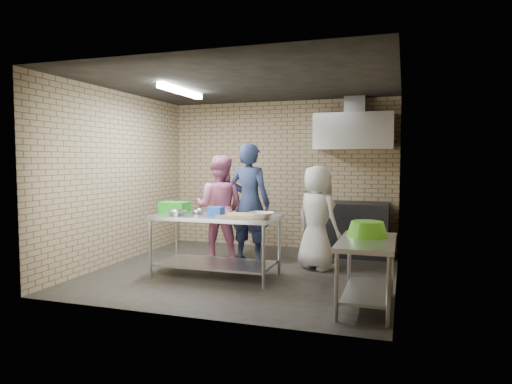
# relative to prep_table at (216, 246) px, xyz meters

# --- Properties ---
(floor) EXTENTS (4.20, 4.20, 0.00)m
(floor) POSITION_rel_prep_table_xyz_m (0.30, 0.38, -0.43)
(floor) COLOR black
(floor) RESTS_ON ground
(ceiling) EXTENTS (4.20, 4.20, 0.00)m
(ceiling) POSITION_rel_prep_table_xyz_m (0.30, 0.38, 2.27)
(ceiling) COLOR black
(ceiling) RESTS_ON ground
(back_wall) EXTENTS (4.20, 0.06, 2.70)m
(back_wall) POSITION_rel_prep_table_xyz_m (0.30, 2.38, 0.92)
(back_wall) COLOR #99825F
(back_wall) RESTS_ON ground
(front_wall) EXTENTS (4.20, 0.06, 2.70)m
(front_wall) POSITION_rel_prep_table_xyz_m (0.30, -1.62, 0.92)
(front_wall) COLOR #99825F
(front_wall) RESTS_ON ground
(left_wall) EXTENTS (0.06, 4.00, 2.70)m
(left_wall) POSITION_rel_prep_table_xyz_m (-1.80, 0.38, 0.92)
(left_wall) COLOR #99825F
(left_wall) RESTS_ON ground
(right_wall) EXTENTS (0.06, 4.00, 2.70)m
(right_wall) POSITION_rel_prep_table_xyz_m (2.40, 0.38, 0.92)
(right_wall) COLOR #99825F
(right_wall) RESTS_ON ground
(prep_table) EXTENTS (1.72, 0.86, 0.86)m
(prep_table) POSITION_rel_prep_table_xyz_m (0.00, 0.00, 0.00)
(prep_table) COLOR silver
(prep_table) RESTS_ON floor
(side_counter) EXTENTS (0.60, 1.20, 0.75)m
(side_counter) POSITION_rel_prep_table_xyz_m (2.10, -0.72, -0.06)
(side_counter) COLOR silver
(side_counter) RESTS_ON floor
(stove) EXTENTS (1.20, 0.70, 0.90)m
(stove) POSITION_rel_prep_table_xyz_m (1.65, 2.03, 0.02)
(stove) COLOR black
(stove) RESTS_ON floor
(range_hood) EXTENTS (1.30, 0.60, 0.60)m
(range_hood) POSITION_rel_prep_table_xyz_m (1.65, 2.08, 1.67)
(range_hood) COLOR silver
(range_hood) RESTS_ON back_wall
(hood_duct) EXTENTS (0.35, 0.30, 0.30)m
(hood_duct) POSITION_rel_prep_table_xyz_m (1.65, 2.23, 2.12)
(hood_duct) COLOR #A5A8AD
(hood_duct) RESTS_ON back_wall
(wall_shelf) EXTENTS (0.80, 0.20, 0.04)m
(wall_shelf) POSITION_rel_prep_table_xyz_m (1.95, 2.27, 1.49)
(wall_shelf) COLOR #3F2B19
(wall_shelf) RESTS_ON back_wall
(fluorescent_fixture) EXTENTS (0.10, 1.25, 0.08)m
(fluorescent_fixture) POSITION_rel_prep_table_xyz_m (-0.70, 0.38, 2.21)
(fluorescent_fixture) COLOR white
(fluorescent_fixture) RESTS_ON ceiling
(green_crate) EXTENTS (0.38, 0.29, 0.15)m
(green_crate) POSITION_rel_prep_table_xyz_m (-0.70, 0.12, 0.51)
(green_crate) COLOR green
(green_crate) RESTS_ON prep_table
(blue_tub) EXTENTS (0.19, 0.19, 0.12)m
(blue_tub) POSITION_rel_prep_table_xyz_m (0.05, -0.10, 0.49)
(blue_tub) COLOR blue
(blue_tub) RESTS_ON prep_table
(cutting_board) EXTENTS (0.53, 0.40, 0.03)m
(cutting_board) POSITION_rel_prep_table_xyz_m (0.35, -0.02, 0.44)
(cutting_board) COLOR tan
(cutting_board) RESTS_ON prep_table
(mixing_bowl_a) EXTENTS (0.30, 0.30, 0.07)m
(mixing_bowl_a) POSITION_rel_prep_table_xyz_m (-0.50, -0.20, 0.46)
(mixing_bowl_a) COLOR silver
(mixing_bowl_a) RESTS_ON prep_table
(mixing_bowl_b) EXTENTS (0.23, 0.23, 0.06)m
(mixing_bowl_b) POSITION_rel_prep_table_xyz_m (-0.30, 0.05, 0.46)
(mixing_bowl_b) COLOR silver
(mixing_bowl_b) RESTS_ON prep_table
(ceramic_bowl) EXTENTS (0.37, 0.37, 0.08)m
(ceramic_bowl) POSITION_rel_prep_table_xyz_m (0.70, -0.15, 0.47)
(ceramic_bowl) COLOR #C1B99B
(ceramic_bowl) RESTS_ON prep_table
(green_basin) EXTENTS (0.46, 0.46, 0.17)m
(green_basin) POSITION_rel_prep_table_xyz_m (2.08, -0.47, 0.40)
(green_basin) COLOR #59C626
(green_basin) RESTS_ON side_counter
(bottle_red) EXTENTS (0.07, 0.07, 0.18)m
(bottle_red) POSITION_rel_prep_table_xyz_m (1.70, 2.27, 1.60)
(bottle_red) COLOR #B22619
(bottle_red) RESTS_ON wall_shelf
(bottle_green) EXTENTS (0.06, 0.06, 0.15)m
(bottle_green) POSITION_rel_prep_table_xyz_m (2.10, 2.27, 1.58)
(bottle_green) COLOR green
(bottle_green) RESTS_ON wall_shelf
(man_navy) EXTENTS (0.75, 0.55, 1.89)m
(man_navy) POSITION_rel_prep_table_xyz_m (0.15, 1.00, 0.51)
(man_navy) COLOR #161F37
(man_navy) RESTS_ON floor
(woman_pink) EXTENTS (0.86, 0.69, 1.70)m
(woman_pink) POSITION_rel_prep_table_xyz_m (-0.39, 1.06, 0.42)
(woman_pink) COLOR #C5688C
(woman_pink) RESTS_ON floor
(woman_white) EXTENTS (0.90, 0.82, 1.54)m
(woman_white) POSITION_rel_prep_table_xyz_m (1.25, 0.89, 0.34)
(woman_white) COLOR silver
(woman_white) RESTS_ON floor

